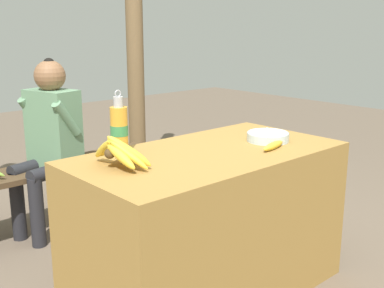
% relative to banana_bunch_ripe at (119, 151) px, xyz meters
% --- Properties ---
extents(market_counter, '(1.37, 0.72, 0.76)m').
position_rel_banana_bunch_ripe_xyz_m(market_counter, '(0.47, -0.07, -0.45)').
color(market_counter, olive).
rests_on(market_counter, ground_plane).
extents(banana_bunch_ripe, '(0.21, 0.34, 0.16)m').
position_rel_banana_bunch_ripe_xyz_m(banana_bunch_ripe, '(0.00, 0.00, 0.00)').
color(banana_bunch_ripe, '#4C381E').
rests_on(banana_bunch_ripe, market_counter).
extents(serving_bowl, '(0.22, 0.22, 0.05)m').
position_rel_banana_bunch_ripe_xyz_m(serving_bowl, '(0.86, -0.13, -0.05)').
color(serving_bowl, silver).
rests_on(serving_bowl, market_counter).
extents(water_bottle, '(0.08, 0.08, 0.31)m').
position_rel_banana_bunch_ripe_xyz_m(water_bottle, '(0.13, 0.20, 0.05)').
color(water_bottle, gold).
rests_on(water_bottle, market_counter).
extents(loose_banana_front, '(0.20, 0.08, 0.04)m').
position_rel_banana_bunch_ripe_xyz_m(loose_banana_front, '(0.74, -0.25, -0.06)').
color(loose_banana_front, gold).
rests_on(loose_banana_front, market_counter).
extents(wooden_bench, '(1.61, 0.32, 0.45)m').
position_rel_banana_bunch_ripe_xyz_m(wooden_bench, '(0.23, 1.21, -0.46)').
color(wooden_bench, '#4C3823').
rests_on(wooden_bench, ground_plane).
extents(seated_vendor, '(0.45, 0.43, 1.16)m').
position_rel_banana_bunch_ripe_xyz_m(seated_vendor, '(0.23, 1.17, -0.16)').
color(seated_vendor, '#232328').
rests_on(seated_vendor, ground_plane).
extents(support_post_far, '(0.14, 0.14, 2.63)m').
position_rel_banana_bunch_ripe_xyz_m(support_post_far, '(1.26, 1.63, 0.48)').
color(support_post_far, brown).
rests_on(support_post_far, ground_plane).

